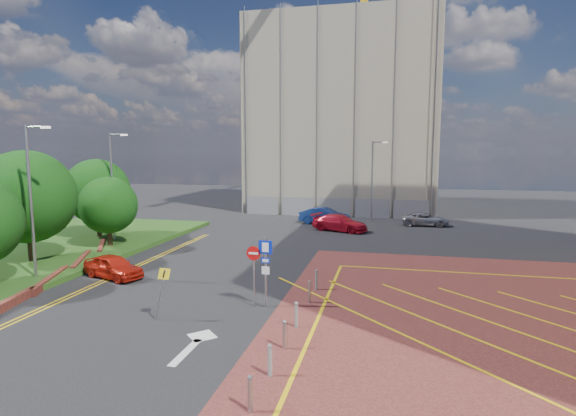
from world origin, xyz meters
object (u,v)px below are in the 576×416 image
(lamp_left_near, at_px, (32,196))
(car_red_left, at_px, (113,266))
(tree_c, at_px, (108,205))
(tree_d, at_px, (97,191))
(warning_sign, at_px, (162,287))
(lamp_back, at_px, (373,178))
(car_red_back, at_px, (340,223))
(sign_cluster, at_px, (261,265))
(lamp_left_far, at_px, (113,182))
(car_blue_back, at_px, (325,216))
(car_silver_back, at_px, (425,219))
(tree_b, at_px, (27,197))

(lamp_left_near, height_order, car_red_left, lamp_left_near)
(tree_c, relative_size, lamp_left_near, 0.61)
(tree_d, relative_size, warning_sign, 2.70)
(lamp_back, distance_m, car_red_back, 8.02)
(tree_c, bearing_deg, car_red_back, 36.87)
(sign_cluster, distance_m, warning_sign, 4.34)
(tree_d, distance_m, sign_cluster, 20.74)
(lamp_left_far, distance_m, warning_sign, 17.85)
(tree_d, relative_size, car_red_left, 1.62)
(car_blue_back, height_order, car_silver_back, car_blue_back)
(lamp_back, relative_size, sign_cluster, 2.50)
(car_blue_back, bearing_deg, tree_c, 151.34)
(lamp_back, xyz_separation_m, warning_sign, (-7.29, -29.51, -2.93))
(tree_d, distance_m, lamp_back, 25.47)
(tree_b, bearing_deg, warning_sign, -27.91)
(lamp_left_far, xyz_separation_m, car_silver_back, (23.49, 13.92, -4.05))
(car_blue_back, bearing_deg, lamp_back, -38.84)
(car_blue_back, xyz_separation_m, car_silver_back, (9.32, 1.26, -0.19))
(tree_d, distance_m, car_silver_back, 28.83)
(tree_c, bearing_deg, car_blue_back, 47.88)
(tree_d, height_order, car_silver_back, tree_d)
(lamp_left_near, relative_size, car_red_left, 2.14)
(lamp_left_far, xyz_separation_m, car_red_left, (5.42, -8.30, -4.02))
(tree_c, bearing_deg, lamp_left_far, 114.71)
(tree_d, bearing_deg, lamp_left_far, -25.68)
(car_red_back, bearing_deg, lamp_left_far, 140.19)
(tree_c, relative_size, car_blue_back, 1.02)
(warning_sign, distance_m, car_blue_back, 26.34)
(lamp_left_near, distance_m, warning_sign, 10.37)
(car_red_left, distance_m, car_red_back, 20.53)
(warning_sign, bearing_deg, tree_d, 132.48)
(tree_d, height_order, warning_sign, tree_d)
(tree_d, xyz_separation_m, car_red_back, (18.07, 8.30, -3.15))
(sign_cluster, relative_size, car_blue_back, 0.66)
(lamp_back, height_order, car_blue_back, lamp_back)
(warning_sign, xyz_separation_m, car_red_back, (4.78, 22.81, -0.71))
(car_red_left, bearing_deg, tree_d, 57.97)
(warning_sign, xyz_separation_m, car_red_left, (-5.79, 5.21, -0.79))
(tree_c, xyz_separation_m, car_red_back, (15.07, 11.30, -2.47))
(car_red_left, bearing_deg, tree_b, 97.78)
(lamp_left_near, bearing_deg, sign_cluster, -4.56)
(car_red_left, bearing_deg, sign_cluster, -87.20)
(tree_c, bearing_deg, car_silver_back, 35.19)
(warning_sign, bearing_deg, car_red_left, 138.01)
(lamp_left_near, bearing_deg, lamp_left_far, 101.31)
(lamp_left_near, bearing_deg, lamp_back, 57.60)
(tree_c, height_order, car_red_back, tree_c)
(warning_sign, height_order, car_red_left, warning_sign)
(sign_cluster, height_order, car_red_back, sign_cluster)
(lamp_left_near, distance_m, sign_cluster, 13.04)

